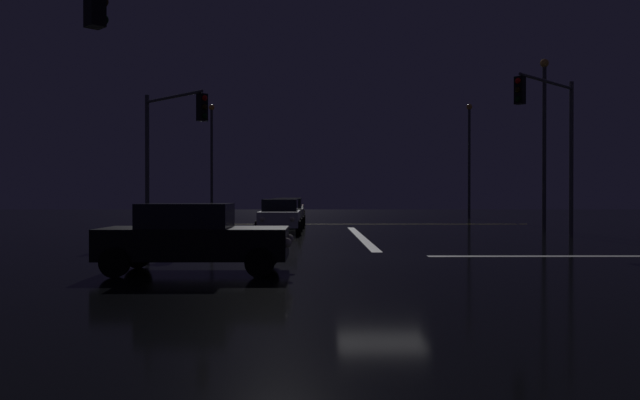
% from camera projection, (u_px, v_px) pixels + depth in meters
% --- Properties ---
extents(ground, '(120.00, 120.00, 0.10)m').
position_uv_depth(ground, '(382.00, 258.00, 18.29)').
color(ground, black).
extents(stop_line_north, '(0.35, 15.04, 0.01)m').
position_uv_depth(stop_line_north, '(360.00, 236.00, 27.04)').
color(stop_line_north, white).
rests_on(stop_line_north, ground).
extents(centre_line_ns, '(22.00, 0.15, 0.01)m').
position_uv_depth(centre_line_ns, '(347.00, 224.00, 38.64)').
color(centre_line_ns, yellow).
rests_on(centre_line_ns, ground).
extents(sedan_white, '(2.02, 4.33, 1.57)m').
position_uv_depth(sedan_white, '(280.00, 216.00, 29.68)').
color(sedan_white, silver).
rests_on(sedan_white, ground).
extents(sedan_gray, '(2.02, 4.33, 1.57)m').
position_uv_depth(sedan_gray, '(287.00, 212.00, 35.73)').
color(sedan_gray, slate).
rests_on(sedan_gray, ground).
extents(sedan_green, '(2.02, 4.33, 1.57)m').
position_uv_depth(sedan_green, '(289.00, 210.00, 40.95)').
color(sedan_green, '#14512D').
rests_on(sedan_green, ground).
extents(sedan_red, '(2.02, 4.33, 1.57)m').
position_uv_depth(sedan_red, '(291.00, 208.00, 47.29)').
color(sedan_red, maroon).
rests_on(sedan_red, ground).
extents(sedan_black_crossing, '(4.33, 2.02, 1.57)m').
position_uv_depth(sedan_black_crossing, '(193.00, 237.00, 14.49)').
color(sedan_black_crossing, black).
rests_on(sedan_black_crossing, ground).
extents(traffic_signal_nw, '(3.20, 3.20, 6.07)m').
position_uv_depth(traffic_signal_nw, '(170.00, 136.00, 26.11)').
color(traffic_signal_nw, '#4C4C51').
rests_on(traffic_signal_nw, ground).
extents(traffic_signal_ne, '(3.61, 3.61, 6.67)m').
position_uv_depth(traffic_signal_ne, '(552.00, 126.00, 26.09)').
color(traffic_signal_ne, '#4C4C51').
rests_on(traffic_signal_ne, ground).
extents(streetlamp_right_far, '(0.44, 0.44, 8.75)m').
position_uv_depth(streetlamp_right_far, '(469.00, 152.00, 48.66)').
color(streetlamp_right_far, '#424247').
rests_on(streetlamp_right_far, ground).
extents(streetlamp_left_far, '(0.44, 0.44, 8.68)m').
position_uv_depth(streetlamp_left_far, '(212.00, 152.00, 48.54)').
color(streetlamp_left_far, '#424247').
rests_on(streetlamp_left_far, ground).
extents(streetlamp_right_near, '(0.44, 0.44, 8.76)m').
position_uv_depth(streetlamp_right_near, '(544.00, 131.00, 32.66)').
color(streetlamp_right_near, '#424247').
rests_on(streetlamp_right_near, ground).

